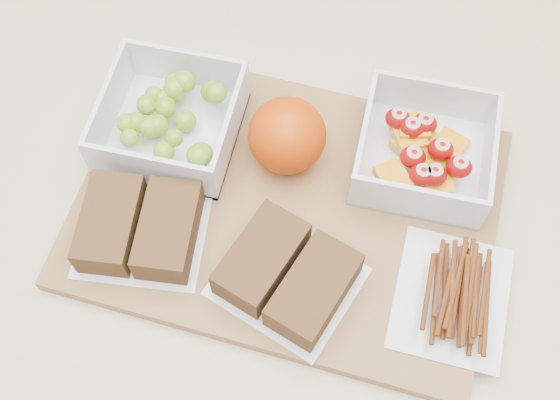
# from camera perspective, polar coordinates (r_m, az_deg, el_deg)

# --- Properties ---
(ground) EXTENTS (4.00, 4.00, 0.00)m
(ground) POSITION_cam_1_polar(r_m,az_deg,el_deg) (1.59, -0.62, -15.33)
(ground) COLOR gray
(ground) RESTS_ON ground
(counter) EXTENTS (1.20, 0.90, 0.90)m
(counter) POSITION_cam_1_polar(r_m,az_deg,el_deg) (1.15, -0.84, -10.63)
(counter) COLOR beige
(counter) RESTS_ON ground
(cutting_board) EXTENTS (0.44, 0.32, 0.02)m
(cutting_board) POSITION_cam_1_polar(r_m,az_deg,el_deg) (0.72, 0.56, -0.63)
(cutting_board) COLOR olive
(cutting_board) RESTS_ON counter
(grape_container) EXTENTS (0.14, 0.14, 0.06)m
(grape_container) POSITION_cam_1_polar(r_m,az_deg,el_deg) (0.74, -8.79, 6.50)
(grape_container) COLOR silver
(grape_container) RESTS_ON cutting_board
(fruit_container) EXTENTS (0.13, 0.13, 0.06)m
(fruit_container) POSITION_cam_1_polar(r_m,az_deg,el_deg) (0.73, 11.57, 3.82)
(fruit_container) COLOR silver
(fruit_container) RESTS_ON cutting_board
(orange) EXTENTS (0.08, 0.08, 0.08)m
(orange) POSITION_cam_1_polar(r_m,az_deg,el_deg) (0.71, 0.56, 5.26)
(orange) COLOR #C73E04
(orange) RESTS_ON cutting_board
(sandwich_bag_left) EXTENTS (0.13, 0.12, 0.04)m
(sandwich_bag_left) POSITION_cam_1_polar(r_m,az_deg,el_deg) (0.69, -11.33, -2.18)
(sandwich_bag_left) COLOR silver
(sandwich_bag_left) RESTS_ON cutting_board
(sandwich_bag_center) EXTENTS (0.16, 0.15, 0.04)m
(sandwich_bag_center) POSITION_cam_1_polar(r_m,az_deg,el_deg) (0.66, 0.61, -6.09)
(sandwich_bag_center) COLOR silver
(sandwich_bag_center) RESTS_ON cutting_board
(pretzel_bag) EXTENTS (0.11, 0.13, 0.03)m
(pretzel_bag) POSITION_cam_1_polar(r_m,az_deg,el_deg) (0.68, 13.97, -7.36)
(pretzel_bag) COLOR silver
(pretzel_bag) RESTS_ON cutting_board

